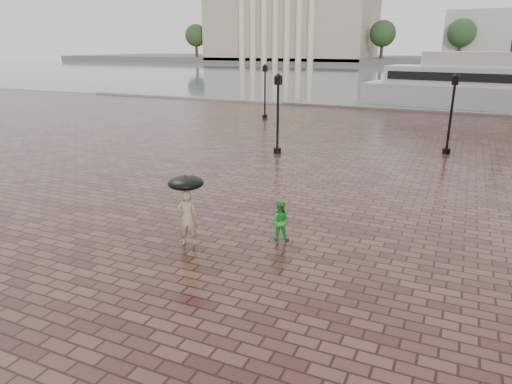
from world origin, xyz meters
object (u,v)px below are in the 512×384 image
adult_pedestrian (187,218)px  ferry_near (480,85)px  street_lamps (322,104)px  child_pedestrian (280,221)px

adult_pedestrian → ferry_near: (8.47, 40.24, 1.33)m
ferry_near → street_lamps: bearing=-105.3°
adult_pedestrian → ferry_near: size_ratio=0.08×
adult_pedestrian → ferry_near: bearing=-124.2°
child_pedestrian → ferry_near: ferry_near is taller
child_pedestrian → ferry_near: bearing=-112.2°
adult_pedestrian → child_pedestrian: (2.49, 1.52, -0.24)m
street_lamps → ferry_near: size_ratio=0.67×
adult_pedestrian → child_pedestrian: bearing=-170.9°
street_lamps → child_pedestrian: 17.39m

